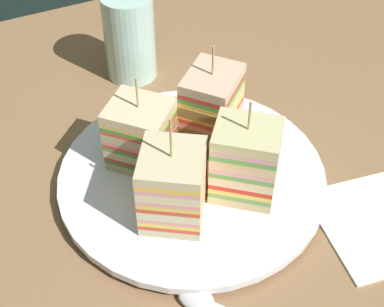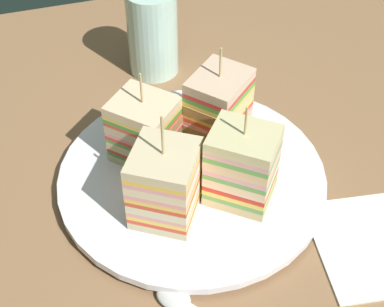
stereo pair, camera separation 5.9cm
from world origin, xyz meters
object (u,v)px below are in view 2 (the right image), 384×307
object	(u,v)px
plate	(192,177)
sandwich_wedge_0	(218,111)
sandwich_wedge_3	(241,166)
drinking_glass	(153,38)
sandwich_wedge_2	(165,184)
chip_pile	(184,178)
sandwich_wedge_1	(145,130)

from	to	relation	value
plate	sandwich_wedge_0	distance (cm)	7.75
sandwich_wedge_3	drinking_glass	world-z (taller)	sandwich_wedge_3
sandwich_wedge_2	chip_pile	bearing A→B (deg)	-12.86
sandwich_wedge_2	drinking_glass	xyz separation A→B (cm)	(-5.34, -25.59, -0.74)
sandwich_wedge_3	drinking_glass	size ratio (longest dim) A/B	1.03
plate	sandwich_wedge_1	size ratio (longest dim) A/B	2.59
plate	drinking_glass	size ratio (longest dim) A/B	2.49
sandwich_wedge_0	drinking_glass	xyz separation A→B (cm)	(2.86, -17.48, -1.23)
sandwich_wedge_2	sandwich_wedge_3	bearing A→B (deg)	-59.77
sandwich_wedge_1	sandwich_wedge_0	bearing A→B (deg)	43.67
sandwich_wedge_1	sandwich_wedge_3	distance (cm)	11.54
sandwich_wedge_2	chip_pile	distance (cm)	4.68
plate	sandwich_wedge_2	bearing A→B (deg)	46.10
plate	sandwich_wedge_1	xyz separation A→B (cm)	(3.94, -4.20, 4.36)
sandwich_wedge_1	sandwich_wedge_2	world-z (taller)	sandwich_wedge_2
sandwich_wedge_2	drinking_glass	bearing A→B (deg)	20.29
sandwich_wedge_2	sandwich_wedge_3	world-z (taller)	sandwich_wedge_2
plate	drinking_glass	bearing A→B (deg)	-93.57
sandwich_wedge_0	chip_pile	bearing A→B (deg)	2.60
sandwich_wedge_0	sandwich_wedge_3	bearing A→B (deg)	44.81
sandwich_wedge_1	drinking_glass	distance (cm)	18.03
plate	chip_pile	xyz separation A→B (cm)	(1.33, 1.48, 1.90)
sandwich_wedge_0	sandwich_wedge_3	xyz separation A→B (cm)	(0.48, 8.36, -0.24)
sandwich_wedge_1	sandwich_wedge_3	world-z (taller)	sandwich_wedge_3
sandwich_wedge_2	sandwich_wedge_3	size ratio (longest dim) A/B	1.06
sandwich_wedge_1	sandwich_wedge_3	size ratio (longest dim) A/B	0.93
drinking_glass	plate	bearing A→B (deg)	86.43
plate	sandwich_wedge_2	xyz separation A→B (cm)	(4.00, 4.16, 4.67)
chip_pile	sandwich_wedge_3	bearing A→B (deg)	149.94
sandwich_wedge_1	chip_pile	bearing A→B (deg)	-19.91
sandwich_wedge_0	sandwich_wedge_3	world-z (taller)	sandwich_wedge_0
sandwich_wedge_0	chip_pile	world-z (taller)	sandwich_wedge_0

